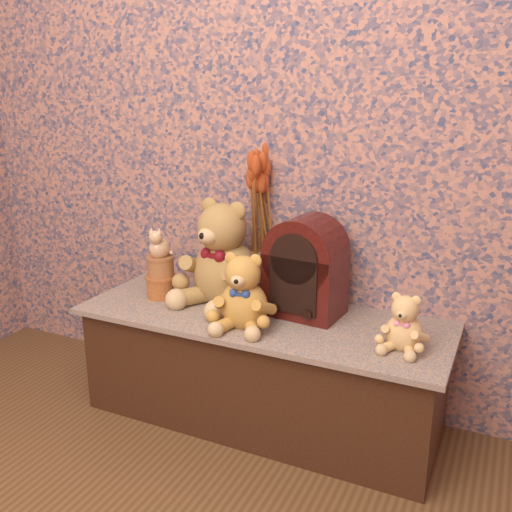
{
  "coord_description": "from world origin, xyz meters",
  "views": [
    {
      "loc": [
        0.81,
        -0.51,
        1.23
      ],
      "look_at": [
        0.0,
        1.2,
        0.67
      ],
      "focal_mm": 39.78,
      "sensor_mm": 36.0,
      "label": 1
    }
  ],
  "objects_px": {
    "teddy_small": "(405,319)",
    "ceramic_vase": "(263,273)",
    "teddy_medium": "(244,287)",
    "biscuit_tin_lower": "(162,287)",
    "cathedral_radio": "(306,266)",
    "teddy_large": "(226,247)",
    "cat_figurine": "(159,241)"
  },
  "relations": [
    {
      "from": "teddy_small",
      "to": "ceramic_vase",
      "type": "bearing_deg",
      "value": 162.24
    },
    {
      "from": "teddy_small",
      "to": "cathedral_radio",
      "type": "height_order",
      "value": "cathedral_radio"
    },
    {
      "from": "biscuit_tin_lower",
      "to": "cat_figurine",
      "type": "distance_m",
      "value": 0.19
    },
    {
      "from": "teddy_large",
      "to": "cathedral_radio",
      "type": "xyz_separation_m",
      "value": [
        0.33,
        0.0,
        -0.03
      ]
    },
    {
      "from": "biscuit_tin_lower",
      "to": "cat_figurine",
      "type": "bearing_deg",
      "value": 0.0
    },
    {
      "from": "cathedral_radio",
      "to": "teddy_large",
      "type": "bearing_deg",
      "value": -174.17
    },
    {
      "from": "cathedral_radio",
      "to": "ceramic_vase",
      "type": "distance_m",
      "value": 0.27
    },
    {
      "from": "cathedral_radio",
      "to": "ceramic_vase",
      "type": "height_order",
      "value": "cathedral_radio"
    },
    {
      "from": "teddy_medium",
      "to": "cathedral_radio",
      "type": "distance_m",
      "value": 0.25
    },
    {
      "from": "teddy_large",
      "to": "biscuit_tin_lower",
      "type": "bearing_deg",
      "value": -151.72
    },
    {
      "from": "teddy_large",
      "to": "teddy_medium",
      "type": "relative_size",
      "value": 1.52
    },
    {
      "from": "teddy_medium",
      "to": "teddy_small",
      "type": "bearing_deg",
      "value": -3.93
    },
    {
      "from": "cathedral_radio",
      "to": "cat_figurine",
      "type": "bearing_deg",
      "value": -167.16
    },
    {
      "from": "teddy_large",
      "to": "ceramic_vase",
      "type": "bearing_deg",
      "value": 62.84
    },
    {
      "from": "cathedral_radio",
      "to": "biscuit_tin_lower",
      "type": "height_order",
      "value": "cathedral_radio"
    },
    {
      "from": "teddy_medium",
      "to": "biscuit_tin_lower",
      "type": "relative_size",
      "value": 2.42
    },
    {
      "from": "teddy_medium",
      "to": "ceramic_vase",
      "type": "bearing_deg",
      "value": 93.2
    },
    {
      "from": "teddy_medium",
      "to": "ceramic_vase",
      "type": "distance_m",
      "value": 0.32
    },
    {
      "from": "cat_figurine",
      "to": "ceramic_vase",
      "type": "bearing_deg",
      "value": 19.63
    },
    {
      "from": "teddy_medium",
      "to": "cathedral_radio",
      "type": "xyz_separation_m",
      "value": [
        0.16,
        0.19,
        0.04
      ]
    },
    {
      "from": "teddy_medium",
      "to": "cathedral_radio",
      "type": "bearing_deg",
      "value": 41.31
    },
    {
      "from": "ceramic_vase",
      "to": "biscuit_tin_lower",
      "type": "height_order",
      "value": "ceramic_vase"
    },
    {
      "from": "teddy_medium",
      "to": "cat_figurine",
      "type": "bearing_deg",
      "value": 155.92
    },
    {
      "from": "teddy_medium",
      "to": "cat_figurine",
      "type": "xyz_separation_m",
      "value": [
        -0.42,
        0.11,
        0.09
      ]
    },
    {
      "from": "teddy_large",
      "to": "teddy_small",
      "type": "bearing_deg",
      "value": 1.3
    },
    {
      "from": "teddy_medium",
      "to": "ceramic_vase",
      "type": "relative_size",
      "value": 1.61
    },
    {
      "from": "teddy_large",
      "to": "teddy_small",
      "type": "distance_m",
      "value": 0.74
    },
    {
      "from": "cathedral_radio",
      "to": "teddy_small",
      "type": "bearing_deg",
      "value": -14.36
    },
    {
      "from": "teddy_small",
      "to": "cat_figurine",
      "type": "height_order",
      "value": "cat_figurine"
    },
    {
      "from": "cathedral_radio",
      "to": "ceramic_vase",
      "type": "xyz_separation_m",
      "value": [
        -0.22,
        0.12,
        -0.1
      ]
    },
    {
      "from": "teddy_large",
      "to": "ceramic_vase",
      "type": "relative_size",
      "value": 2.45
    },
    {
      "from": "ceramic_vase",
      "to": "biscuit_tin_lower",
      "type": "relative_size",
      "value": 1.5
    }
  ]
}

